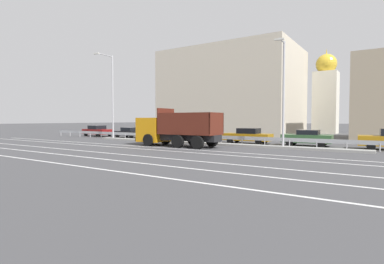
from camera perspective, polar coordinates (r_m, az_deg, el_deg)
The scene contains 20 objects.
ground_plane at distance 26.12m, azimuth 0.52°, elevation -2.62°, with size 320.00×320.00×0.00m, color #424244.
lane_strip_0 at distance 24.10m, azimuth -5.07°, elevation -3.04°, with size 48.87×0.16×0.01m, color silver.
lane_strip_1 at distance 22.83m, azimuth -7.66°, elevation -3.36°, with size 48.87×0.16×0.01m, color silver.
lane_strip_2 at distance 20.42m, azimuth -13.88°, elevation -4.09°, with size 48.87×0.16×0.01m, color silver.
lane_strip_3 at distance 18.97m, azimuth -18.87°, elevation -4.64°, with size 48.87×0.16×0.01m, color silver.
lane_strip_4 at distance 17.61m, azimuth -25.13°, elevation -5.28°, with size 48.87×0.16×0.01m, color silver.
median_island at distance 27.59m, azimuth 2.48°, elevation -2.17°, with size 26.88×1.10×0.18m, color gray.
median_guardrail at distance 28.61m, azimuth 3.73°, elevation -1.04°, with size 48.87×0.09×0.78m.
dump_truck at distance 26.05m, azimuth -4.43°, elevation 0.11°, with size 7.69×2.83×3.25m.
median_road_sign at distance 30.41m, azimuth -5.71°, elevation 0.87°, with size 0.86×0.16×2.71m.
street_lamp_0 at distance 35.54m, azimuth -15.09°, elevation 7.21°, with size 0.72×2.66×9.56m.
street_lamp_1 at distance 24.58m, azimuth 16.99°, elevation 7.75°, with size 0.71×1.82×8.38m.
parked_car_0 at distance 42.92m, azimuth -17.56°, elevation 0.23°, with size 4.48×2.19×1.47m.
parked_car_1 at distance 38.49m, azimuth -11.92°, elevation -0.07°, with size 3.99×1.83×1.29m.
parked_car_2 at distance 34.86m, azimuth -5.64°, elevation -0.15°, with size 4.10×2.12×1.43m.
parked_car_3 at distance 31.57m, azimuth 0.73°, elevation -0.54°, with size 4.00×2.13×1.30m.
parked_car_4 at distance 28.88m, azimuth 10.53°, elevation -0.71°, with size 4.58×1.82×1.46m.
parked_car_5 at distance 27.55m, azimuth 21.07°, elevation -1.01°, with size 4.12×2.09×1.40m.
background_building_0 at distance 48.93m, azimuth 7.62°, elevation 7.36°, with size 20.13×14.11×13.08m, color beige.
church_tower at distance 53.64m, azimuth 24.13°, elevation 6.48°, with size 3.60×3.60×13.76m.
Camera 1 is at (14.07, -21.89, 2.28)m, focal length 28.00 mm.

